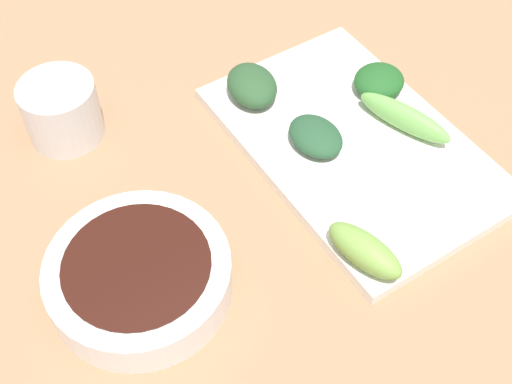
% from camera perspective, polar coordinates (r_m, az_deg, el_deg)
% --- Properties ---
extents(tabletop, '(2.10, 2.10, 0.02)m').
position_cam_1_polar(tabletop, '(0.60, -0.60, -2.42)').
color(tabletop, '#997553').
rests_on(tabletop, ground).
extents(sauce_bowl, '(0.15, 0.15, 0.04)m').
position_cam_1_polar(sauce_bowl, '(0.55, -9.80, -6.92)').
color(sauce_bowl, white).
rests_on(sauce_bowl, tabletop).
extents(serving_plate, '(0.18, 0.28, 0.01)m').
position_cam_1_polar(serving_plate, '(0.65, 8.22, 3.96)').
color(serving_plate, white).
rests_on(serving_plate, tabletop).
extents(broccoli_leafy_0, '(0.05, 0.06, 0.02)m').
position_cam_1_polar(broccoli_leafy_0, '(0.63, 5.03, 4.70)').
color(broccoli_leafy_0, '#254F30').
rests_on(broccoli_leafy_0, serving_plate).
extents(broccoli_stalk_1, '(0.04, 0.08, 0.03)m').
position_cam_1_polar(broccoli_stalk_1, '(0.55, 9.13, -4.87)').
color(broccoli_stalk_1, '#77A747').
rests_on(broccoli_stalk_1, serving_plate).
extents(broccoli_leafy_2, '(0.06, 0.06, 0.02)m').
position_cam_1_polar(broccoli_leafy_2, '(0.69, 10.30, 9.16)').
color(broccoli_leafy_2, '#1F5823').
rests_on(broccoli_leafy_2, serving_plate).
extents(broccoli_leafy_3, '(0.06, 0.07, 0.03)m').
position_cam_1_polar(broccoli_leafy_3, '(0.67, -0.35, 8.96)').
color(broccoli_leafy_3, '#29502C').
rests_on(broccoli_leafy_3, serving_plate).
extents(broccoli_stalk_4, '(0.05, 0.10, 0.03)m').
position_cam_1_polar(broccoli_stalk_4, '(0.65, 12.39, 6.12)').
color(broccoli_stalk_4, '#6FB654').
rests_on(broccoli_stalk_4, serving_plate).
extents(tea_cup, '(0.07, 0.07, 0.06)m').
position_cam_1_polar(tea_cup, '(0.66, -16.03, 6.58)').
color(tea_cup, silver).
rests_on(tea_cup, tabletop).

